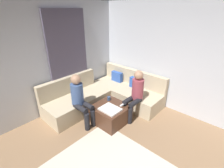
{
  "coord_description": "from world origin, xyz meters",
  "views": [
    {
      "loc": [
        0.73,
        -0.98,
        2.5
      ],
      "look_at": [
        -1.63,
        1.63,
        0.85
      ],
      "focal_mm": 26.05,
      "sensor_mm": 36.0,
      "label": 1
    }
  ],
  "objects": [
    {
      "name": "wall_back",
      "position": [
        0.0,
        2.94,
        1.35
      ],
      "size": [
        6.0,
        0.12,
        2.7
      ],
      "primitive_type": "cube",
      "color": "silver",
      "rests_on": "ground_plane"
    },
    {
      "name": "person_on_couch_side",
      "position": [
        -1.93,
        0.89,
        0.66
      ],
      "size": [
        0.6,
        0.3,
        1.2
      ],
      "rotation": [
        0.0,
        0.0,
        -1.57
      ],
      "color": "black",
      "rests_on": "ground_plane"
    },
    {
      "name": "sectional_couch",
      "position": [
        -2.08,
        1.88,
        0.28
      ],
      "size": [
        2.1,
        2.55,
        0.87
      ],
      "color": "#C6B593",
      "rests_on": "ground_plane"
    },
    {
      "name": "folded_blanket",
      "position": [
        -1.35,
        1.26,
        0.44
      ],
      "size": [
        0.44,
        0.36,
        0.04
      ],
      "primitive_type": "cube",
      "color": "white",
      "rests_on": "ottoman"
    },
    {
      "name": "coffee_mug",
      "position": [
        -1.67,
        1.56,
        0.47
      ],
      "size": [
        0.08,
        0.08,
        0.1
      ],
      "primitive_type": "cylinder",
      "color": "#334C72",
      "rests_on": "ottoman"
    },
    {
      "name": "wall_left",
      "position": [
        -2.94,
        0.0,
        1.35
      ],
      "size": [
        0.12,
        6.0,
        2.7
      ],
      "primitive_type": "cube",
      "color": "silver",
      "rests_on": "ground_plane"
    },
    {
      "name": "ottoman",
      "position": [
        -1.45,
        1.38,
        0.21
      ],
      "size": [
        0.76,
        0.76,
        0.42
      ],
      "primitive_type": "cube",
      "color": "#4C2D1E",
      "rests_on": "ground_plane"
    },
    {
      "name": "curtain_panel",
      "position": [
        -2.84,
        1.3,
        1.25
      ],
      "size": [
        0.06,
        1.1,
        2.5
      ],
      "primitive_type": "cube",
      "color": "#595166",
      "rests_on": "ground_plane"
    },
    {
      "name": "person_on_couch_back",
      "position": [
        -1.15,
        1.93,
        0.66
      ],
      "size": [
        0.3,
        0.6,
        1.2
      ],
      "rotation": [
        0.0,
        0.0,
        3.14
      ],
      "color": "black",
      "rests_on": "ground_plane"
    },
    {
      "name": "game_remote",
      "position": [
        -1.27,
        1.6,
        0.43
      ],
      "size": [
        0.05,
        0.15,
        0.02
      ],
      "primitive_type": "cube",
      "color": "white",
      "rests_on": "ottoman"
    }
  ]
}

